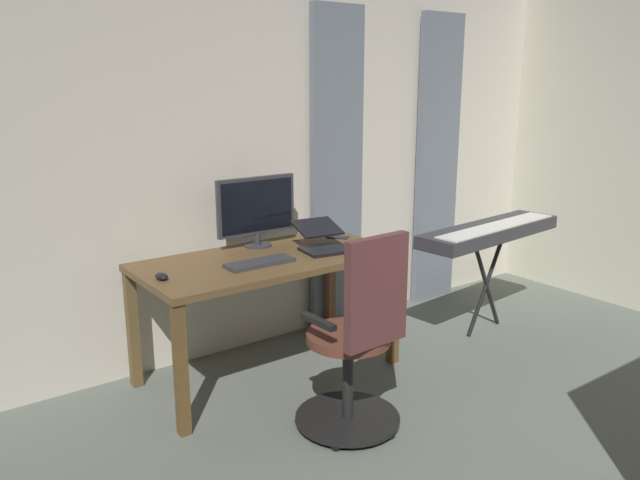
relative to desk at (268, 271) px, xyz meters
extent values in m
cube|color=beige|center=(-0.34, -0.53, 0.66)|extent=(5.33, 0.10, 2.67)
cube|color=slate|center=(-1.88, -0.42, 0.48)|extent=(0.42, 0.06, 2.29)
cube|color=slate|center=(-0.85, -0.42, 0.48)|extent=(0.43, 0.06, 2.29)
cube|color=brown|center=(0.00, 0.00, 0.07)|extent=(1.55, 0.75, 0.04)
cube|color=brown|center=(-0.73, 0.34, -0.31)|extent=(0.06, 0.06, 0.72)
cube|color=brown|center=(0.73, 0.34, -0.31)|extent=(0.06, 0.06, 0.72)
cube|color=brown|center=(-0.73, -0.34, -0.31)|extent=(0.06, 0.06, 0.72)
cube|color=brown|center=(0.73, -0.34, -0.31)|extent=(0.06, 0.06, 0.72)
cylinder|color=black|center=(-0.01, 0.77, -0.63)|extent=(0.56, 0.56, 0.02)
sphere|color=black|center=(-0.27, 0.76, -0.65)|extent=(0.05, 0.05, 0.05)
sphere|color=black|center=(-0.08, 0.52, -0.65)|extent=(0.05, 0.05, 0.05)
sphere|color=black|center=(0.20, 0.62, -0.65)|extent=(0.05, 0.05, 0.05)
sphere|color=black|center=(0.19, 0.93, -0.65)|extent=(0.05, 0.05, 0.05)
sphere|color=black|center=(-0.10, 1.01, -0.65)|extent=(0.05, 0.05, 0.05)
cylinder|color=black|center=(-0.01, 0.77, -0.41)|extent=(0.06, 0.06, 0.44)
cylinder|color=brown|center=(-0.01, 0.77, -0.17)|extent=(0.46, 0.46, 0.05)
cube|color=#582D2F|center=(-0.02, 0.97, 0.13)|extent=(0.38, 0.07, 0.55)
cube|color=black|center=(0.19, 0.78, -0.03)|extent=(0.05, 0.24, 0.03)
cube|color=black|center=(-0.21, 0.76, -0.03)|extent=(0.05, 0.24, 0.03)
cylinder|color=#333338|center=(-0.09, -0.26, 0.10)|extent=(0.18, 0.18, 0.01)
cylinder|color=#333338|center=(-0.09, -0.26, 0.14)|extent=(0.04, 0.04, 0.07)
cube|color=#333338|center=(-0.09, -0.26, 0.35)|extent=(0.55, 0.03, 0.36)
cube|color=black|center=(-0.09, -0.24, 0.35)|extent=(0.51, 0.01, 0.32)
cube|color=#333338|center=(0.12, 0.12, 0.10)|extent=(0.41, 0.14, 0.02)
cube|color=black|center=(-0.36, 0.11, 0.10)|extent=(0.31, 0.27, 0.02)
cube|color=black|center=(-0.38, -0.01, 0.22)|extent=(0.31, 0.26, 0.08)
ellipsoid|color=black|center=(0.69, 0.04, 0.11)|extent=(0.06, 0.10, 0.04)
cube|color=#232328|center=(-0.63, -0.12, 0.09)|extent=(0.14, 0.16, 0.01)
cylinder|color=black|center=(-1.65, 0.33, -0.32)|extent=(0.40, 0.07, 0.71)
cylinder|color=black|center=(-1.65, 0.33, -0.32)|extent=(0.40, 0.07, 0.71)
cube|color=#333338|center=(-1.65, 0.33, 0.08)|extent=(1.32, 0.44, 0.09)
cube|color=white|center=(-1.66, 0.39, 0.12)|extent=(1.20, 0.29, 0.01)
camera|label=1|loc=(1.92, 3.14, 1.12)|focal=35.63mm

